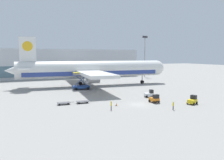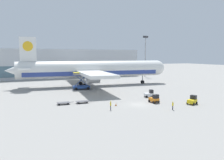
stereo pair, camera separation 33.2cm
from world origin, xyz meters
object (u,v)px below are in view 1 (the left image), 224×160
object	(u,v)px
baggage_tug_mid	(155,99)
ground_crew_near	(111,105)
traffic_cone_near	(116,104)
baggage_tug_far	(193,100)
baggage_tug_foreground	(150,94)
baggage_dolly_second	(83,101)
baggage_dolly_lead	(64,103)
scissor_lift_loader	(81,83)
airplane_main	(91,70)
light_mast	(145,53)
ground_crew_far	(173,105)

from	to	relation	value
baggage_tug_mid	ground_crew_near	xyz separation A→B (m)	(-12.07, -2.17, 0.21)
traffic_cone_near	baggage_tug_far	bearing A→B (deg)	-18.58
baggage_tug_foreground	baggage_dolly_second	size ratio (longest dim) A/B	0.74
baggage_tug_foreground	baggage_dolly_lead	bearing A→B (deg)	-163.26
traffic_cone_near	baggage_tug_mid	bearing A→B (deg)	-4.62
scissor_lift_loader	baggage_tug_far	world-z (taller)	scissor_lift_loader
airplane_main	scissor_lift_loader	distance (m)	9.45
light_mast	airplane_main	distance (m)	43.14
scissor_lift_loader	traffic_cone_near	world-z (taller)	scissor_lift_loader
light_mast	baggage_dolly_lead	size ratio (longest dim) A/B	5.62
baggage_tug_far	ground_crew_near	bearing A→B (deg)	150.42
scissor_lift_loader	baggage_tug_mid	bearing A→B (deg)	-64.14
airplane_main	ground_crew_far	size ratio (longest dim) A/B	33.81
light_mast	airplane_main	bearing A→B (deg)	-149.38
airplane_main	baggage_dolly_second	xyz separation A→B (m)	(-11.22, -26.81, -5.45)
light_mast	baggage_dolly_second	size ratio (longest dim) A/B	5.62
scissor_lift_loader	baggage_tug_far	bearing A→B (deg)	-56.30
light_mast	baggage_tug_foreground	size ratio (longest dim) A/B	7.62
traffic_cone_near	scissor_lift_loader	bearing A→B (deg)	90.84
baggage_tug_foreground	ground_crew_near	distance (m)	16.98
light_mast	baggage_dolly_lead	world-z (taller)	light_mast
traffic_cone_near	airplane_main	bearing A→B (deg)	80.77
baggage_dolly_lead	traffic_cone_near	xyz separation A→B (m)	(10.19, -5.95, -0.05)
baggage_tug_foreground	traffic_cone_near	world-z (taller)	baggage_tug_foreground
scissor_lift_loader	ground_crew_near	size ratio (longest dim) A/B	3.01
light_mast	baggage_dolly_second	bearing A→B (deg)	-134.64
scissor_lift_loader	baggage_dolly_second	xyz separation A→B (m)	(-5.57, -20.22, -1.71)
scissor_lift_loader	baggage_tug_far	distance (m)	35.64
baggage_dolly_second	baggage_tug_far	bearing A→B (deg)	-23.69
baggage_tug_foreground	baggage_dolly_lead	world-z (taller)	baggage_tug_foreground
baggage_dolly_lead	traffic_cone_near	size ratio (longest dim) A/B	5.38
scissor_lift_loader	baggage_tug_mid	size ratio (longest dim) A/B	2.16
scissor_lift_loader	ground_crew_near	xyz separation A→B (m)	(-2.17, -28.78, -1.01)
light_mast	baggage_tug_far	distance (m)	65.91
baggage_dolly_lead	baggage_dolly_second	xyz separation A→B (m)	(4.25, -0.33, 0.00)
light_mast	baggage_tug_far	size ratio (longest dim) A/B	7.54
baggage_tug_foreground	ground_crew_far	bearing A→B (deg)	-85.69
airplane_main	baggage_tug_far	xyz separation A→B (m)	(11.21, -37.97, -4.96)
airplane_main	ground_crew_near	world-z (taller)	airplane_main
baggage_dolly_second	ground_crew_far	xyz separation A→B (m)	(14.91, -13.55, 0.62)
baggage_tug_far	traffic_cone_near	bearing A→B (deg)	139.61
ground_crew_near	ground_crew_far	xyz separation A→B (m)	(11.50, -4.99, -0.08)
baggage_tug_far	ground_crew_near	xyz separation A→B (m)	(-19.03, 2.60, 0.21)
traffic_cone_near	light_mast	bearing A→B (deg)	52.22
scissor_lift_loader	traffic_cone_near	bearing A→B (deg)	-83.71
light_mast	baggage_tug_foreground	xyz separation A→B (m)	(-29.73, -48.78, -11.41)
baggage_tug_foreground	scissor_lift_loader	bearing A→B (deg)	139.88
airplane_main	ground_crew_far	world-z (taller)	airplane_main
light_mast	ground_crew_near	bearing A→B (deg)	-127.94
ground_crew_far	light_mast	bearing A→B (deg)	1.66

